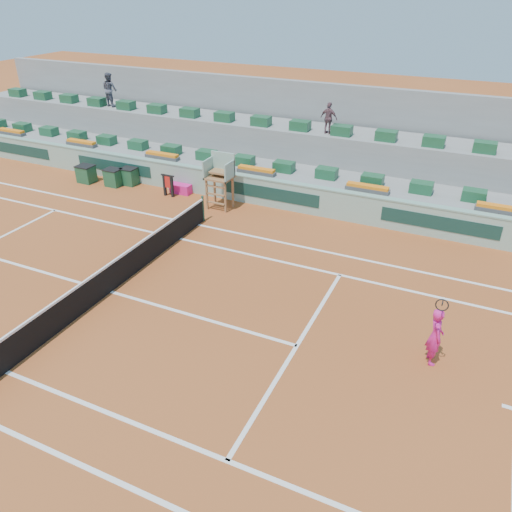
# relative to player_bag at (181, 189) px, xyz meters

# --- Properties ---
(ground) EXTENTS (90.00, 90.00, 0.00)m
(ground) POSITION_rel_player_bag_xyz_m (2.48, -8.11, -0.22)
(ground) COLOR #98461D
(ground) RESTS_ON ground
(seating_tier_lower) EXTENTS (36.00, 4.00, 1.20)m
(seating_tier_lower) POSITION_rel_player_bag_xyz_m (2.48, 2.59, 0.38)
(seating_tier_lower) COLOR gray
(seating_tier_lower) RESTS_ON ground
(seating_tier_upper) EXTENTS (36.00, 2.40, 2.60)m
(seating_tier_upper) POSITION_rel_player_bag_xyz_m (2.48, 4.19, 1.08)
(seating_tier_upper) COLOR gray
(seating_tier_upper) RESTS_ON ground
(stadium_back_wall) EXTENTS (36.00, 0.40, 4.40)m
(stadium_back_wall) POSITION_rel_player_bag_xyz_m (2.48, 5.79, 1.98)
(stadium_back_wall) COLOR gray
(stadium_back_wall) RESTS_ON ground
(player_bag) EXTENTS (1.00, 0.44, 0.44)m
(player_bag) POSITION_rel_player_bag_xyz_m (0.00, 0.00, 0.00)
(player_bag) COLOR #E61E86
(player_bag) RESTS_ON ground
(spectator_left) EXTENTS (1.00, 0.86, 1.77)m
(spectator_left) POSITION_rel_player_bag_xyz_m (-6.74, 3.88, 3.26)
(spectator_left) COLOR #4F505D
(spectator_left) RESTS_ON seating_tier_upper
(spectator_mid) EXTENTS (0.87, 0.49, 1.41)m
(spectator_mid) POSITION_rel_player_bag_xyz_m (5.85, 3.55, 3.08)
(spectator_mid) COLOR #714B54
(spectator_mid) RESTS_ON seating_tier_upper
(court_lines) EXTENTS (23.89, 11.09, 0.01)m
(court_lines) POSITION_rel_player_bag_xyz_m (2.48, -8.11, -0.22)
(court_lines) COLOR white
(court_lines) RESTS_ON ground
(tennis_net) EXTENTS (0.10, 11.97, 1.10)m
(tennis_net) POSITION_rel_player_bag_xyz_m (2.48, -8.11, 0.31)
(tennis_net) COLOR black
(tennis_net) RESTS_ON ground
(advertising_hoarding) EXTENTS (36.00, 0.34, 1.26)m
(advertising_hoarding) POSITION_rel_player_bag_xyz_m (2.51, 0.39, 0.41)
(advertising_hoarding) COLOR #8FB4A3
(advertising_hoarding) RESTS_ON ground
(umpire_chair) EXTENTS (1.10, 0.90, 2.40)m
(umpire_chair) POSITION_rel_player_bag_xyz_m (2.48, -0.62, 1.32)
(umpire_chair) COLOR #905F36
(umpire_chair) RESTS_ON ground
(seat_row_lower) EXTENTS (32.90, 0.60, 0.44)m
(seat_row_lower) POSITION_rel_player_bag_xyz_m (2.48, 1.69, 1.20)
(seat_row_lower) COLOR #1B5330
(seat_row_lower) RESTS_ON seating_tier_lower
(seat_row_upper) EXTENTS (32.90, 0.60, 0.44)m
(seat_row_upper) POSITION_rel_player_bag_xyz_m (2.48, 3.59, 2.60)
(seat_row_upper) COLOR #1B5330
(seat_row_upper) RESTS_ON seating_tier_upper
(flower_planters) EXTENTS (26.80, 0.36, 0.28)m
(flower_planters) POSITION_rel_player_bag_xyz_m (0.98, 0.89, 1.11)
(flower_planters) COLOR #4B4B4B
(flower_planters) RESTS_ON seating_tier_lower
(drink_cooler_a) EXTENTS (0.74, 0.64, 0.84)m
(drink_cooler_a) POSITION_rel_player_bag_xyz_m (-2.85, -0.09, 0.20)
(drink_cooler_a) COLOR #194C2E
(drink_cooler_a) RESTS_ON ground
(drink_cooler_b) EXTENTS (0.77, 0.67, 0.84)m
(drink_cooler_b) POSITION_rel_player_bag_xyz_m (-3.45, -0.54, 0.20)
(drink_cooler_b) COLOR #194C2E
(drink_cooler_b) RESTS_ON ground
(drink_cooler_c) EXTENTS (0.82, 0.71, 0.84)m
(drink_cooler_c) POSITION_rel_player_bag_xyz_m (-4.99, -0.70, 0.20)
(drink_cooler_c) COLOR #194C2E
(drink_cooler_c) RESTS_ON ground
(towel_rack) EXTENTS (0.66, 0.11, 1.03)m
(towel_rack) POSITION_rel_player_bag_xyz_m (-0.30, -0.54, 0.38)
(towel_rack) COLOR black
(towel_rack) RESTS_ON ground
(tennis_player) EXTENTS (0.56, 0.91, 2.28)m
(tennis_player) POSITION_rel_player_bag_xyz_m (12.29, -7.20, 0.61)
(tennis_player) COLOR #E61E86
(tennis_player) RESTS_ON ground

